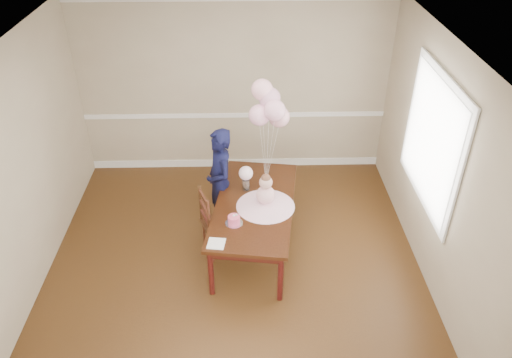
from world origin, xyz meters
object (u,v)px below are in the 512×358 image
(dining_table_top, at_px, (254,205))
(birthday_cake, at_px, (234,220))
(woman, at_px, (220,182))
(dining_chair_seat, at_px, (220,224))

(dining_table_top, xyz_separation_m, birthday_cake, (-0.24, -0.39, 0.08))
(birthday_cake, distance_m, woman, 0.82)
(dining_table_top, distance_m, woman, 0.60)
(birthday_cake, relative_size, dining_chair_seat, 0.34)
(birthday_cake, height_order, woman, woman)
(dining_table_top, relative_size, dining_chair_seat, 4.57)
(dining_table_top, bearing_deg, birthday_cake, -113.96)
(birthday_cake, xyz_separation_m, woman, (-0.18, 0.80, -0.02))
(dining_chair_seat, distance_m, woman, 0.56)
(dining_table_top, bearing_deg, woman, 143.76)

